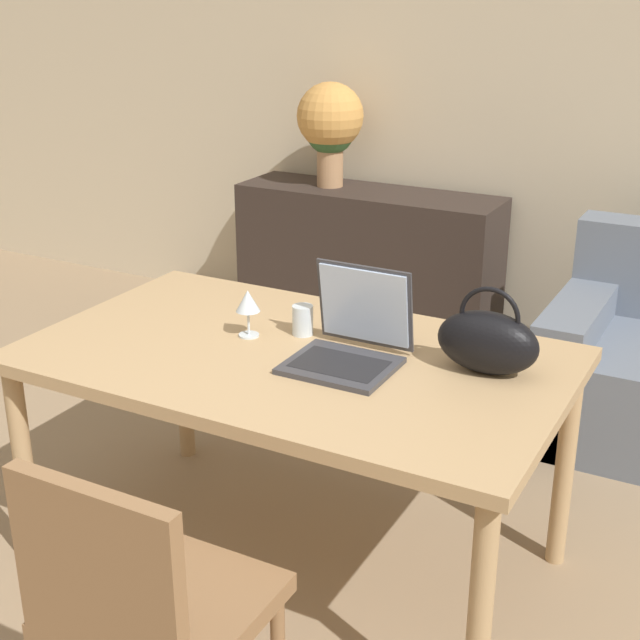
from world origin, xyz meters
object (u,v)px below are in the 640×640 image
at_px(chair, 144,606).
at_px(flower_vase, 330,123).
at_px(handbag, 488,341).
at_px(wine_glass, 248,303).
at_px(drinking_glass, 303,320).
at_px(laptop, 352,337).

height_order(chair, flower_vase, flower_vase).
relative_size(handbag, flower_vase, 0.56).
relative_size(chair, flower_vase, 1.67).
bearing_deg(flower_vase, wine_glass, -69.82).
height_order(chair, wine_glass, wine_glass).
bearing_deg(handbag, flower_vase, 128.93).
relative_size(drinking_glass, handbag, 0.32).
bearing_deg(wine_glass, laptop, -1.90).
distance_m(chair, laptop, 0.97).
relative_size(laptop, drinking_glass, 3.27).
distance_m(laptop, drinking_glass, 0.25).
height_order(laptop, drinking_glass, laptop).
height_order(drinking_glass, handbag, handbag).
distance_m(laptop, handbag, 0.39).
relative_size(chair, drinking_glass, 9.16).
xyz_separation_m(chair, handbag, (0.43, 1.01, 0.34)).
bearing_deg(wine_glass, drinking_glass, 33.13).
bearing_deg(handbag, wine_glass, -173.30).
xyz_separation_m(wine_glass, flower_vase, (-0.67, 1.83, 0.25)).
height_order(laptop, wine_glass, laptop).
bearing_deg(chair, handbag, 67.46).
bearing_deg(flower_vase, laptop, -60.67).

